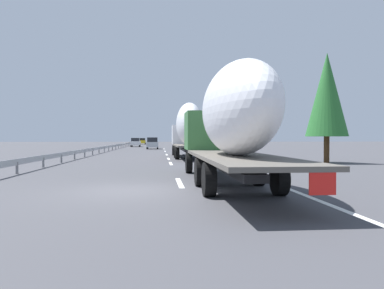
{
  "coord_description": "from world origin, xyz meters",
  "views": [
    {
      "loc": [
        -12.35,
        -0.99,
        1.77
      ],
      "look_at": [
        17.65,
        -3.72,
        1.25
      ],
      "focal_mm": 33.94,
      "sensor_mm": 36.0,
      "label": 1
    }
  ],
  "objects_px": {
    "car_silver_hatch": "(152,143)",
    "truck_trailing": "(230,121)",
    "car_white_van": "(136,142)",
    "road_sign": "(200,134)",
    "truck_lead": "(188,128)",
    "car_yellow_coupe": "(143,141)"
  },
  "relations": [
    {
      "from": "car_silver_hatch",
      "to": "road_sign",
      "type": "height_order",
      "value": "road_sign"
    },
    {
      "from": "road_sign",
      "to": "car_silver_hatch",
      "type": "bearing_deg",
      "value": 34.99
    },
    {
      "from": "car_white_van",
      "to": "road_sign",
      "type": "relative_size",
      "value": 1.28
    },
    {
      "from": "truck_trailing",
      "to": "car_silver_hatch",
      "type": "relative_size",
      "value": 3.28
    },
    {
      "from": "truck_trailing",
      "to": "road_sign",
      "type": "bearing_deg",
      "value": -4.81
    },
    {
      "from": "truck_lead",
      "to": "truck_trailing",
      "type": "height_order",
      "value": "truck_lead"
    },
    {
      "from": "car_silver_hatch",
      "to": "car_yellow_coupe",
      "type": "xyz_separation_m",
      "value": [
        44.96,
        3.63,
        -0.04
      ]
    },
    {
      "from": "truck_trailing",
      "to": "car_silver_hatch",
      "type": "distance_m",
      "value": 46.72
    },
    {
      "from": "road_sign",
      "to": "truck_lead",
      "type": "bearing_deg",
      "value": 169.89
    },
    {
      "from": "car_silver_hatch",
      "to": "car_white_van",
      "type": "distance_m",
      "value": 16.53
    },
    {
      "from": "car_yellow_coupe",
      "to": "car_white_van",
      "type": "distance_m",
      "value": 28.87
    },
    {
      "from": "car_silver_hatch",
      "to": "car_white_van",
      "type": "xyz_separation_m",
      "value": [
        16.09,
        3.77,
        -0.03
      ]
    },
    {
      "from": "car_yellow_coupe",
      "to": "car_white_van",
      "type": "bearing_deg",
      "value": 179.73
    },
    {
      "from": "car_yellow_coupe",
      "to": "road_sign",
      "type": "bearing_deg",
      "value": -169.2
    },
    {
      "from": "truck_lead",
      "to": "car_silver_hatch",
      "type": "relative_size",
      "value": 3.19
    },
    {
      "from": "car_silver_hatch",
      "to": "truck_trailing",
      "type": "bearing_deg",
      "value": -175.47
    },
    {
      "from": "truck_lead",
      "to": "car_yellow_coupe",
      "type": "bearing_deg",
      "value": 5.8
    },
    {
      "from": "car_yellow_coupe",
      "to": "car_white_van",
      "type": "xyz_separation_m",
      "value": [
        -28.87,
        0.14,
        0.01
      ]
    },
    {
      "from": "truck_trailing",
      "to": "car_silver_hatch",
      "type": "xyz_separation_m",
      "value": [
        46.55,
        3.69,
        -1.48
      ]
    },
    {
      "from": "car_silver_hatch",
      "to": "truck_lead",
      "type": "bearing_deg",
      "value": -172.25
    },
    {
      "from": "truck_lead",
      "to": "car_yellow_coupe",
      "type": "xyz_separation_m",
      "value": [
        72.04,
        7.32,
        -1.79
      ]
    },
    {
      "from": "car_silver_hatch",
      "to": "car_yellow_coupe",
      "type": "distance_m",
      "value": 45.1
    }
  ]
}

